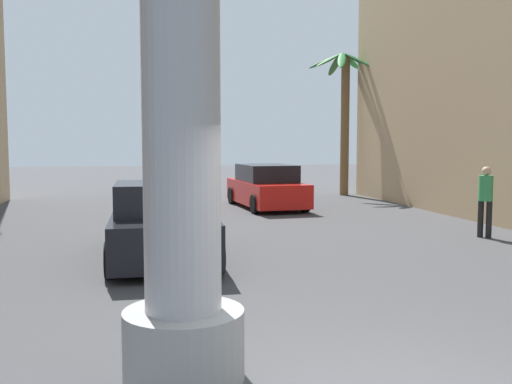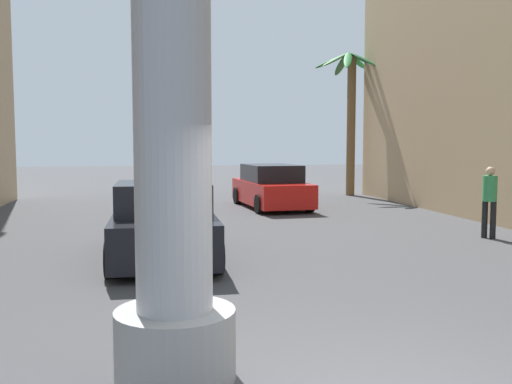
# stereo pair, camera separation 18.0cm
# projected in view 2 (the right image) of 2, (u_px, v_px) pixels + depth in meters

# --- Properties ---
(ground_plane) EXTENTS (91.03, 91.03, 0.00)m
(ground_plane) POSITION_uv_depth(u_px,v_px,m) (225.00, 233.00, 14.78)
(ground_plane) COLOR #424244
(car_lead) EXTENTS (2.11, 4.65, 1.56)m
(car_lead) POSITION_uv_depth(u_px,v_px,m) (163.00, 224.00, 11.48)
(car_lead) COLOR black
(car_lead) RESTS_ON ground
(car_far) EXTENTS (2.25, 4.71, 1.56)m
(car_far) POSITION_uv_depth(u_px,v_px,m) (271.00, 187.00, 20.55)
(car_far) COLOR black
(car_far) RESTS_ON ground
(palm_tree_far_right) EXTENTS (3.05, 2.99, 6.38)m
(palm_tree_far_right) POSITION_uv_depth(u_px,v_px,m) (350.00, 104.00, 25.38)
(palm_tree_far_right) COLOR brown
(palm_tree_far_right) RESTS_ON ground
(pedestrian_mid_right) EXTENTS (0.48, 0.48, 1.76)m
(pedestrian_mid_right) POSITION_uv_depth(u_px,v_px,m) (490.00, 196.00, 13.89)
(pedestrian_mid_right) COLOR black
(pedestrian_mid_right) RESTS_ON ground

